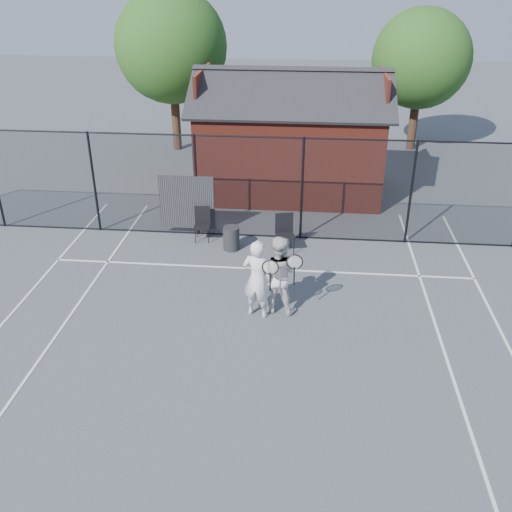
# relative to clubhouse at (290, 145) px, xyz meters

# --- Properties ---
(ground) EXTENTS (80.00, 80.00, 0.00)m
(ground) POSITION_rel_clubhouse_xyz_m (-0.50, -9.00, -1.61)
(ground) COLOR #41464A
(ground) RESTS_ON ground
(court_lines) EXTENTS (11.02, 18.00, 0.01)m
(court_lines) POSITION_rel_clubhouse_xyz_m (-0.50, -10.32, -1.60)
(court_lines) COLOR silver
(court_lines) RESTS_ON ground
(fence) EXTENTS (22.04, 3.00, 3.00)m
(fence) POSITION_rel_clubhouse_xyz_m (-0.80, -4.00, -0.16)
(fence) COLOR black
(fence) RESTS_ON ground
(clubhouse) EXTENTS (6.50, 4.36, 4.19)m
(clubhouse) POSITION_rel_clubhouse_xyz_m (0.00, 0.00, 0.00)
(clubhouse) COLOR maroon
(clubhouse) RESTS_ON ground
(tree_left) EXTENTS (4.48, 4.48, 6.44)m
(tree_left) POSITION_rel_clubhouse_xyz_m (-5.00, 4.50, 2.58)
(tree_left) COLOR #352115
(tree_left) RESTS_ON ground
(tree_right) EXTENTS (3.97, 3.97, 5.70)m
(tree_right) POSITION_rel_clubhouse_xyz_m (5.00, 5.50, 2.10)
(tree_right) COLOR #352115
(tree_right) RESTS_ON ground
(player_front) EXTENTS (0.88, 0.69, 1.87)m
(player_front) POSITION_rel_clubhouse_xyz_m (-0.37, -8.18, -0.67)
(player_front) COLOR silver
(player_front) RESTS_ON ground
(player_back) EXTENTS (1.06, 0.86, 1.86)m
(player_back) POSITION_rel_clubhouse_xyz_m (0.07, -7.92, -0.68)
(player_back) COLOR silver
(player_back) RESTS_ON ground
(chair_left) EXTENTS (0.49, 0.50, 0.95)m
(chair_left) POSITION_rel_clubhouse_xyz_m (-2.31, -4.40, -1.13)
(chair_left) COLOR black
(chair_left) RESTS_ON ground
(chair_right) EXTENTS (0.60, 0.62, 1.04)m
(chair_right) POSITION_rel_clubhouse_xyz_m (0.10, -4.90, -1.09)
(chair_right) COLOR black
(chair_right) RESTS_ON ground
(waste_bin) EXTENTS (0.48, 0.48, 0.67)m
(waste_bin) POSITION_rel_clubhouse_xyz_m (-1.40, -4.90, -1.27)
(waste_bin) COLOR #272727
(waste_bin) RESTS_ON ground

